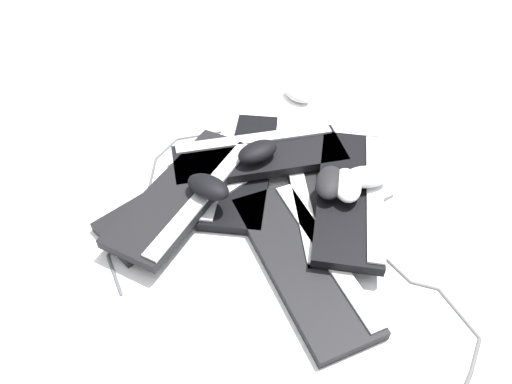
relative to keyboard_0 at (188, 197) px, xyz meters
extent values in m
plane|color=white|center=(-0.22, -0.06, -0.01)|extent=(3.20, 3.20, 0.00)
cube|color=black|center=(0.00, 0.00, 0.00)|extent=(0.44, 0.39, 0.02)
cube|color=silver|center=(-0.03, 0.04, 0.01)|extent=(0.35, 0.29, 0.01)
cube|color=black|center=(-0.24, 0.22, 0.00)|extent=(0.27, 0.46, 0.02)
cube|color=silver|center=(-0.29, 0.20, 0.01)|extent=(0.16, 0.41, 0.01)
cube|color=black|center=(-0.33, 0.03, 0.00)|extent=(0.16, 0.44, 0.02)
cube|color=silver|center=(-0.27, 0.03, 0.01)|extent=(0.05, 0.42, 0.01)
cube|color=black|center=(-0.14, -0.10, 0.00)|extent=(0.24, 0.46, 0.02)
cube|color=silver|center=(-0.09, -0.11, 0.01)|extent=(0.13, 0.42, 0.01)
cube|color=black|center=(-0.38, 0.06, 0.03)|extent=(0.26, 0.46, 0.02)
cube|color=silver|center=(-0.44, 0.07, 0.04)|extent=(0.15, 0.41, 0.01)
cube|color=black|center=(0.01, 0.01, 0.03)|extent=(0.37, 0.45, 0.02)
cube|color=silver|center=(-0.04, 0.04, 0.04)|extent=(0.26, 0.37, 0.01)
cube|color=black|center=(-0.19, -0.10, 0.03)|extent=(0.45, 0.20, 0.02)
cube|color=#B2B5BA|center=(-0.18, -0.16, 0.04)|extent=(0.42, 0.08, 0.01)
ellipsoid|color=silver|center=(-0.37, 0.07, 0.07)|extent=(0.08, 0.12, 0.04)
ellipsoid|color=black|center=(-0.33, 0.05, 0.07)|extent=(0.10, 0.13, 0.04)
ellipsoid|color=black|center=(-0.05, 0.04, 0.07)|extent=(0.13, 0.12, 0.04)
ellipsoid|color=silver|center=(-0.34, -0.42, 0.01)|extent=(0.11, 0.13, 0.04)
ellipsoid|color=silver|center=(-0.42, 0.04, 0.07)|extent=(0.11, 0.07, 0.04)
ellipsoid|color=#B7B7BC|center=(-0.16, 0.48, 0.01)|extent=(0.12, 0.12, 0.04)
ellipsoid|color=black|center=(-0.18, -0.08, 0.07)|extent=(0.13, 0.11, 0.04)
cylinder|color=#59595B|center=(0.16, 0.21, -0.01)|extent=(0.05, 0.11, 0.01)
cylinder|color=#59595B|center=(0.16, 0.11, -0.01)|extent=(0.05, 0.10, 0.01)
cylinder|color=#59595B|center=(0.12, 0.00, -0.01)|extent=(0.04, 0.11, 0.01)
cylinder|color=#59595B|center=(0.09, -0.11, -0.01)|extent=(0.02, 0.11, 0.01)
cylinder|color=#59595B|center=(0.06, -0.21, -0.01)|extent=(0.06, 0.08, 0.01)
cylinder|color=#59595B|center=(-0.02, -0.26, -0.01)|extent=(0.11, 0.03, 0.01)
cylinder|color=#59595B|center=(-0.11, -0.27, -0.01)|extent=(0.06, 0.02, 0.01)
cylinder|color=#59595B|center=(-0.18, -0.25, -0.01)|extent=(0.09, 0.06, 0.01)
sphere|color=#59595B|center=(0.14, 0.26, -0.01)|extent=(0.01, 0.01, 0.01)
sphere|color=#59595B|center=(0.18, 0.15, -0.01)|extent=(0.01, 0.01, 0.01)
sphere|color=#59595B|center=(0.14, 0.06, -0.01)|extent=(0.01, 0.01, 0.01)
sphere|color=#59595B|center=(0.10, -0.05, -0.01)|extent=(0.01, 0.01, 0.01)
sphere|color=#59595B|center=(0.09, -0.17, -0.01)|extent=(0.01, 0.01, 0.01)
sphere|color=#59595B|center=(0.03, -0.25, -0.01)|extent=(0.01, 0.01, 0.01)
sphere|color=#59595B|center=(-0.08, -0.27, -0.01)|extent=(0.01, 0.01, 0.01)
sphere|color=#59595B|center=(-0.13, -0.28, -0.01)|extent=(0.01, 0.01, 0.01)
sphere|color=#59595B|center=(-0.22, -0.22, -0.01)|extent=(0.01, 0.01, 0.01)
cylinder|color=#59595B|center=(-0.46, 0.06, -0.01)|extent=(0.08, 0.05, 0.01)
cylinder|color=#59595B|center=(-0.41, 0.11, -0.01)|extent=(0.03, 0.07, 0.01)
cylinder|color=#59595B|center=(-0.42, 0.19, -0.01)|extent=(0.04, 0.09, 0.01)
cylinder|color=#59595B|center=(-0.45, 0.26, -0.01)|extent=(0.04, 0.07, 0.01)
cylinder|color=#59595B|center=(-0.49, 0.30, -0.01)|extent=(0.05, 0.03, 0.01)
cylinder|color=#59595B|center=(-0.53, 0.37, -0.01)|extent=(0.04, 0.12, 0.01)
cylinder|color=#59595B|center=(-0.53, 0.46, -0.01)|extent=(0.05, 0.06, 0.01)
sphere|color=#59595B|center=(-0.51, 0.04, -0.01)|extent=(0.01, 0.01, 0.01)
sphere|color=#59595B|center=(-0.42, 0.08, -0.01)|extent=(0.01, 0.01, 0.01)
sphere|color=#59595B|center=(-0.40, 0.14, -0.01)|extent=(0.01, 0.01, 0.01)
sphere|color=#59595B|center=(-0.43, 0.23, -0.01)|extent=(0.01, 0.01, 0.01)
sphere|color=#59595B|center=(-0.46, 0.29, -0.01)|extent=(0.01, 0.01, 0.01)
sphere|color=#59595B|center=(-0.51, 0.31, -0.01)|extent=(0.01, 0.01, 0.01)
sphere|color=#59595B|center=(-0.55, 0.43, -0.01)|extent=(0.01, 0.01, 0.01)
sphere|color=#59595B|center=(-0.50, 0.49, -0.01)|extent=(0.01, 0.01, 0.01)
camera|label=1|loc=(-0.08, 0.80, 0.79)|focal=32.00mm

